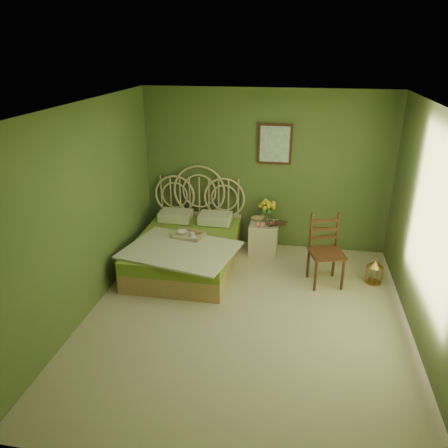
% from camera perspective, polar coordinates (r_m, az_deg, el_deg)
% --- Properties ---
extents(floor, '(4.50, 4.50, 0.00)m').
position_cam_1_polar(floor, '(5.65, 2.86, -12.12)').
color(floor, '#BDAF88').
rests_on(floor, ground).
extents(ceiling, '(4.50, 4.50, 0.00)m').
position_cam_1_polar(ceiling, '(4.69, 3.49, 15.02)').
color(ceiling, silver).
rests_on(ceiling, wall_back).
extents(wall_back, '(4.00, 0.00, 4.00)m').
position_cam_1_polar(wall_back, '(7.15, 5.44, 6.91)').
color(wall_back, '#586334').
rests_on(wall_back, floor).
extents(wall_left, '(0.00, 4.50, 4.50)m').
position_cam_1_polar(wall_left, '(5.61, -17.57, 1.53)').
color(wall_left, '#586334').
rests_on(wall_left, floor).
extents(wall_right, '(0.00, 4.50, 4.50)m').
position_cam_1_polar(wall_right, '(5.20, 25.55, -1.33)').
color(wall_right, '#586334').
rests_on(wall_right, floor).
extents(wall_art, '(0.54, 0.04, 0.64)m').
position_cam_1_polar(wall_art, '(7.01, 6.65, 10.34)').
color(wall_art, '#38180F').
rests_on(wall_art, wall_back).
extents(bed, '(1.71, 2.17, 1.34)m').
position_cam_1_polar(bed, '(6.77, -4.93, -3.07)').
color(bed, tan).
rests_on(bed, floor).
extents(nightstand, '(0.46, 0.47, 0.93)m').
position_cam_1_polar(nightstand, '(7.20, 5.27, -1.06)').
color(nightstand, beige).
rests_on(nightstand, floor).
extents(chair, '(0.55, 0.55, 1.02)m').
position_cam_1_polar(chair, '(6.36, 13.28, -2.72)').
color(chair, '#38180F').
rests_on(chair, floor).
extents(birdcage, '(0.23, 0.23, 0.35)m').
position_cam_1_polar(birdcage, '(6.67, 19.02, -5.94)').
color(birdcage, '#C48D3F').
rests_on(birdcage, floor).
extents(book_lower, '(0.19, 0.24, 0.02)m').
position_cam_1_polar(book_lower, '(7.13, 6.71, 0.09)').
color(book_lower, '#381E0F').
rests_on(book_lower, nightstand).
extents(book_upper, '(0.26, 0.29, 0.02)m').
position_cam_1_polar(book_upper, '(7.12, 6.71, 0.25)').
color(book_upper, '#472819').
rests_on(book_upper, nightstand).
extents(cereal_bowl, '(0.18, 0.18, 0.04)m').
position_cam_1_polar(cereal_bowl, '(6.70, -5.40, -1.10)').
color(cereal_bowl, white).
rests_on(cereal_bowl, bed).
extents(coffee_cup, '(0.09, 0.09, 0.08)m').
position_cam_1_polar(coffee_cup, '(6.55, -4.14, -1.44)').
color(coffee_cup, white).
rests_on(coffee_cup, bed).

